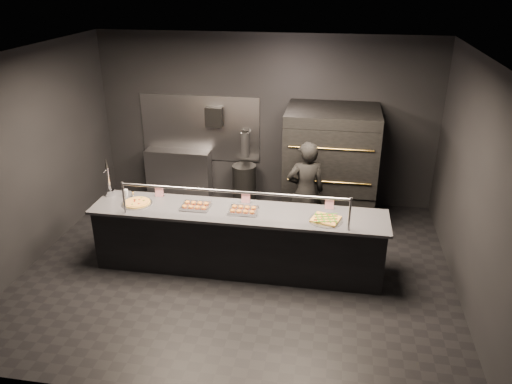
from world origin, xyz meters
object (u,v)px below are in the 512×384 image
pizza_oven (330,164)px  trash_bin (244,184)px  slider_tray_b (243,210)px  square_pizza (326,219)px  round_pizza (137,203)px  prep_shelf (179,173)px  slider_tray_a (195,206)px  fire_extinguisher (245,144)px  service_counter (238,240)px  worker (306,192)px  towel_dispenser (214,117)px  beer_tap (109,185)px

pizza_oven → trash_bin: pizza_oven is taller
slider_tray_b → square_pizza: bearing=-3.9°
pizza_oven → round_pizza: pizza_oven is taller
prep_shelf → round_pizza: 2.39m
slider_tray_a → fire_extinguisher: bearing=84.0°
service_counter → pizza_oven: pizza_oven is taller
trash_bin → worker: 1.74m
towel_dispenser → trash_bin: (0.56, -0.17, -1.19)m
prep_shelf → slider_tray_b: (1.68, -2.34, 0.49)m
fire_extinguisher → beer_tap: size_ratio=0.88×
pizza_oven → prep_shelf: pizza_oven is taller
pizza_oven → slider_tray_a: bearing=-133.5°
towel_dispenser → prep_shelf: bearing=-174.3°
towel_dispenser → beer_tap: bearing=-115.6°
fire_extinguisher → worker: bearing=-48.4°
prep_shelf → round_pizza: round_pizza is taller
service_counter → round_pizza: service_counter is taller
slider_tray_b → worker: size_ratio=0.26×
round_pizza → trash_bin: bearing=63.5°
fire_extinguisher → trash_bin: size_ratio=0.70×
slider_tray_a → prep_shelf: bearing=113.3°
pizza_oven → prep_shelf: (-2.80, 0.42, -0.52)m
pizza_oven → slider_tray_b: size_ratio=4.45×
towel_dispenser → trash_bin: size_ratio=0.49×
slider_tray_a → square_pizza: slider_tray_a is taller
slider_tray_b → towel_dispenser: bearing=112.1°
worker → round_pizza: bearing=8.0°
service_counter → slider_tray_b: service_counter is taller
towel_dispenser → pizza_oven: bearing=-13.1°
worker → service_counter: bearing=33.9°
pizza_oven → slider_tray_a: size_ratio=4.79×
service_counter → beer_tap: beer_tap is taller
prep_shelf → beer_tap: bearing=-99.4°
pizza_oven → trash_bin: bearing=168.2°
slider_tray_a → slider_tray_b: 0.68m
towel_dispenser → beer_tap: 2.47m
prep_shelf → trash_bin: size_ratio=1.67×
beer_tap → slider_tray_a: 1.37m
prep_shelf → worker: size_ratio=0.74×
pizza_oven → beer_tap: pizza_oven is taller
slider_tray_a → trash_bin: (0.27, 2.22, -0.58)m
slider_tray_b → worker: worker is taller
square_pizza → worker: (-0.35, 1.13, -0.13)m
beer_tap → slider_tray_a: (1.35, -0.20, -0.14)m
prep_shelf → square_pizza: bearing=-40.7°
fire_extinguisher → slider_tray_b: size_ratio=1.18×
service_counter → trash_bin: service_counter is taller
service_counter → prep_shelf: (-1.60, 2.32, -0.01)m
pizza_oven → slider_tray_a: pizza_oven is taller
service_counter → trash_bin: bearing=98.6°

